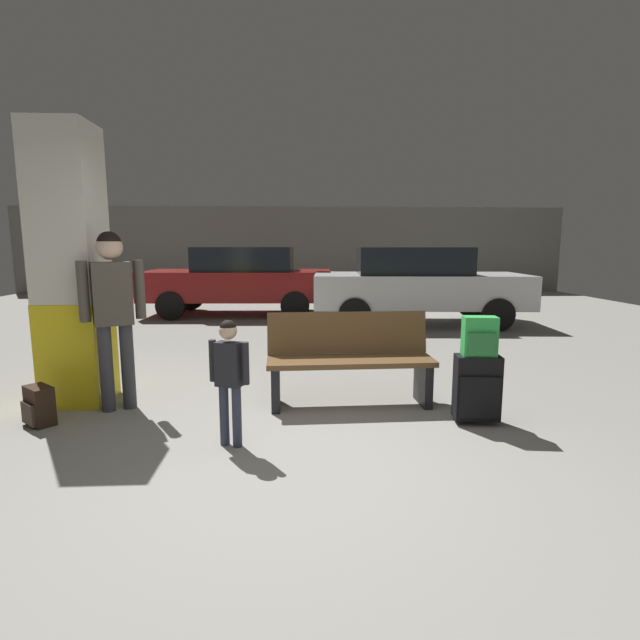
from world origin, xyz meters
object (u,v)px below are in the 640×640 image
backpack_dark_floor (39,406)px  parked_car_near (417,283)px  bench (349,359)px  child (229,369)px  backpack_bright (480,337)px  adult (113,302)px  parked_car_far (240,279)px  structural_pillar (71,268)px  suitcase (477,388)px

backpack_dark_floor → parked_car_near: 7.03m
bench → child: 1.43m
backpack_bright → adult: (-3.25, 0.53, 0.26)m
bench → child: size_ratio=1.63×
child → adult: (-1.17, 0.90, 0.42)m
bench → backpack_bright: size_ratio=4.75×
backpack_bright → parked_car_near: size_ratio=0.08×
adult → parked_car_near: adult is taller
parked_car_far → child: bearing=-84.3°
structural_pillar → parked_car_near: size_ratio=0.63×
parked_car_far → bench: bearing=-74.4°
suitcase → child: bearing=-170.0°
bench → structural_pillar: bearing=175.7°
child → parked_car_far: parked_car_far is taller
adult → backpack_dark_floor: 1.09m
adult → parked_car_near: 6.37m
bench → adult: bearing=-178.0°
suitcase → parked_car_near: (0.83, 5.42, 0.48)m
bench → suitcase: bench is taller
parked_car_near → structural_pillar: bearing=-134.6°
parked_car_far → parked_car_near: bearing=-21.9°
parked_car_far → parked_car_near: 3.92m
backpack_dark_floor → adult: bearing=33.7°
bench → suitcase: bearing=-30.0°
bench → backpack_dark_floor: (-2.75, -0.44, -0.28)m
backpack_bright → child: (-2.08, -0.37, -0.16)m
suitcase → parked_car_far: (-2.80, 6.89, 0.48)m
backpack_dark_floor → parked_car_far: size_ratio=0.08×
backpack_dark_floor → parked_car_far: parked_car_far is taller
structural_pillar → backpack_bright: size_ratio=7.85×
suitcase → parked_car_near: size_ratio=0.14×
suitcase → backpack_bright: size_ratio=1.78×
child → backpack_dark_floor: 1.85m
child → parked_car_far: bearing=95.7°
adult → backpack_bright: bearing=-9.3°
child → adult: size_ratio=0.59×
backpack_bright → adult: bearing=170.7°
structural_pillar → backpack_dark_floor: 1.33m
backpack_bright → suitcase: bearing=72.4°
parked_car_far → backpack_bright: bearing=-67.9°
suitcase → parked_car_far: 7.45m
bench → backpack_dark_floor: size_ratio=4.75×
parked_car_near → backpack_bright: bearing=-98.7°
adult → parked_car_near: (4.08, 4.89, -0.22)m
bench → parked_car_near: bearing=68.7°
structural_pillar → suitcase: 3.93m
adult → backpack_dark_floor: adult is taller
child → parked_car_far: size_ratio=0.24×
structural_pillar → adult: 0.62m
backpack_bright → backpack_dark_floor: (-3.80, 0.16, -0.60)m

